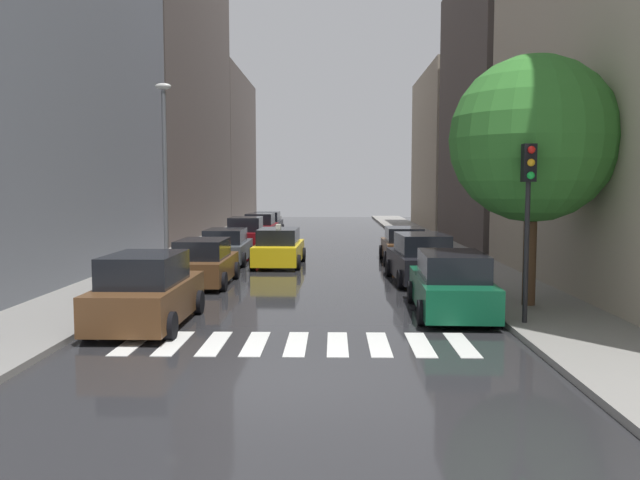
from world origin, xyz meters
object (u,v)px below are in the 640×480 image
Objects in this scene: parked_car_left_second at (204,263)px; taxi_midroad at (279,248)px; parked_car_left_nearest at (147,292)px; lamp_post_left at (165,165)px; parked_car_left_third at (226,247)px; parked_car_right_third at (403,246)px; street_tree_right at (533,140)px; parked_car_left_sixth at (268,224)px; parked_car_right_second at (421,260)px; traffic_light_right_corner at (528,193)px; parked_car_right_nearest at (451,285)px; parked_car_left_fourth at (246,235)px; parked_car_left_fifth at (261,228)px.

taxi_midroad reaches higher than parked_car_left_second.
lamp_post_left is at bearing 11.88° from parked_car_left_nearest.
parked_car_right_third is (7.97, 0.58, 0.02)m from parked_car_left_third.
parked_car_right_third is 5.71m from taxi_midroad.
parked_car_right_third is at bearing 101.44° from street_tree_right.
parked_car_left_sixth reaches higher than parked_car_right_third.
parked_car_right_second is at bearing -7.07° from lamp_post_left.
parked_car_left_sixth is at bearing 107.28° from traffic_light_right_corner.
parked_car_right_second is at bearing 179.99° from parked_car_right_third.
taxi_midroad is 0.67× the size of street_tree_right.
lamp_post_left is (-9.53, 6.91, 3.45)m from parked_car_right_nearest.
parked_car_right_third is at bearing -48.30° from parked_car_left_second.
parked_car_left_third is 5.45m from parked_car_left_fourth.
parked_car_right_second is at bearing -145.63° from parked_car_left_fourth.
traffic_light_right_corner is at bearing -158.57° from parked_car_left_fifth.
parked_car_left_second is 0.88× the size of parked_car_right_nearest.
parked_car_left_sixth is 23.92m from parked_car_right_second.
parked_car_left_fifth is at bearing 114.13° from street_tree_right.
lamp_post_left is at bearing 117.39° from parked_car_right_third.
lamp_post_left is at bearing 132.32° from taxi_midroad.
parked_car_left_fifth is at bearing 0.22° from parked_car_left_second.
parked_car_left_fourth is (-0.06, 18.31, -0.00)m from parked_car_left_nearest.
traffic_light_right_corner is (9.36, -30.09, 2.53)m from parked_car_left_sixth.
parked_car_left_fifth is (-0.09, 18.11, 0.05)m from parked_car_left_second.
parked_car_right_nearest is at bearing -179.65° from parked_car_right_third.
parked_car_left_nearest reaches higher than parked_car_left_fourth.
parked_car_right_third reaches higher than parked_car_left_third.
parked_car_right_third is (7.76, 13.44, -0.09)m from parked_car_left_nearest.
traffic_light_right_corner reaches higher than taxi_midroad.
parked_car_left_fourth is at bearing 80.11° from lamp_post_left.
parked_car_left_nearest is 12.22m from taxi_midroad.
parked_car_left_third is 1.09× the size of parked_car_right_third.
street_tree_right is (9.96, -4.33, 3.96)m from parked_car_left_second.
lamp_post_left is (-9.52, -4.87, 3.49)m from parked_car_right_third.
street_tree_right is at bearing -159.65° from parked_car_left_sixth.
parked_car_left_nearest is 0.63× the size of lamp_post_left.
parked_car_left_second is 4.42m from lamp_post_left.
street_tree_right is (7.80, -9.78, 3.95)m from taxi_midroad.
parked_car_left_fifth is at bearing 21.42° from parked_car_right_second.
parked_car_left_fourth is 6.37m from parked_car_left_fifth.
parked_car_left_second is at bearing 93.41° from parked_car_right_second.
parked_car_right_nearest is at bearing -155.95° from parked_car_left_fourth.
street_tree_right is at bearing -73.40° from parked_car_right_nearest.
parked_car_left_sixth is at bearing 25.80° from parked_car_right_third.
parked_car_left_third is at bearing 177.31° from parked_car_left_fourth.
lamp_post_left is at bearing 175.88° from parked_car_left_sixth.
lamp_post_left is at bearing 168.96° from parked_car_left_fourth.
parked_car_left_fifth is at bearing 110.49° from traffic_light_right_corner.
taxi_midroad is 13.12m from street_tree_right.
parked_car_right_nearest is at bearing -164.17° from parked_car_left_sixth.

